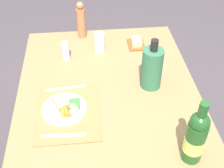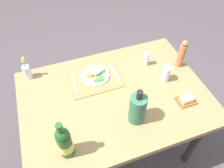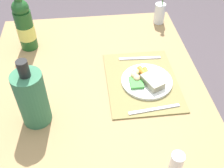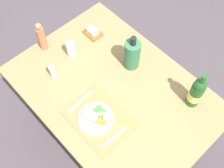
{
  "view_description": "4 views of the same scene",
  "coord_description": "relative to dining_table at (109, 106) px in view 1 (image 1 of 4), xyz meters",
  "views": [
    {
      "loc": [
        1.14,
        -0.1,
        1.83
      ],
      "look_at": [
        0.0,
        0.02,
        0.85
      ],
      "focal_mm": 48.6,
      "sensor_mm": 36.0,
      "label": 1
    },
    {
      "loc": [
        0.34,
        0.91,
        2.01
      ],
      "look_at": [
        -0.01,
        -0.09,
        0.79
      ],
      "focal_mm": 35.11,
      "sensor_mm": 36.0,
      "label": 2
    },
    {
      "loc": [
        -0.75,
        0.02,
        1.59
      ],
      "look_at": [
        0.06,
        -0.07,
        0.79
      ],
      "focal_mm": 43.47,
      "sensor_mm": 36.0,
      "label": 3
    },
    {
      "loc": [
        0.68,
        -0.64,
        2.41
      ],
      "look_at": [
        -0.03,
        0.02,
        0.79
      ],
      "focal_mm": 46.06,
      "sensor_mm": 36.0,
      "label": 4
    }
  ],
  "objects": [
    {
      "name": "salt_shaker",
      "position": [
        -0.35,
        -0.22,
        0.13
      ],
      "size": [
        0.04,
        0.04,
        0.12
      ],
      "primitive_type": "cylinder",
      "color": "white",
      "rests_on": "dining_table"
    },
    {
      "name": "cooler_bottle",
      "position": [
        -0.07,
        0.23,
        0.19
      ],
      "size": [
        0.11,
        0.11,
        0.28
      ],
      "color": "#326C4A",
      "rests_on": "dining_table"
    },
    {
      "name": "wine_bottle",
      "position": [
        0.41,
        0.31,
        0.2
      ],
      "size": [
        0.08,
        0.08,
        0.31
      ],
      "color": "#1E5120",
      "rests_on": "dining_table"
    },
    {
      "name": "pepper_mill",
      "position": [
        -0.6,
        -0.12,
        0.19
      ],
      "size": [
        0.06,
        0.06,
        0.25
      ],
      "color": "#B86D45",
      "rests_on": "dining_table"
    },
    {
      "name": "fork",
      "position": [
        -0.08,
        -0.22,
        0.08
      ],
      "size": [
        0.03,
        0.21,
        0.0
      ],
      "primitive_type": "cube",
      "rotation": [
        0.0,
        0.0,
        0.1
      ],
      "color": "silver",
      "rests_on": "placemat"
    },
    {
      "name": "water_tumbler",
      "position": [
        -0.41,
        -0.02,
        0.12
      ],
      "size": [
        0.06,
        0.06,
        0.13
      ],
      "color": "silver",
      "rests_on": "dining_table"
    },
    {
      "name": "placemat",
      "position": [
        0.09,
        -0.21,
        0.07
      ],
      "size": [
        0.4,
        0.31,
        0.01
      ],
      "primitive_type": "cube",
      "color": "olive",
      "rests_on": "dining_table"
    },
    {
      "name": "knife",
      "position": [
        0.24,
        -0.23,
        0.08
      ],
      "size": [
        0.02,
        0.2,
        0.0
      ],
      "primitive_type": "cube",
      "rotation": [
        0.0,
        0.0,
        -0.05
      ],
      "color": "silver",
      "rests_on": "placemat"
    },
    {
      "name": "dinner_plate",
      "position": [
        0.08,
        -0.22,
        0.09
      ],
      "size": [
        0.22,
        0.22,
        0.04
      ],
      "color": "white",
      "rests_on": "placemat"
    },
    {
      "name": "butter_dish",
      "position": [
        -0.46,
        0.22,
        0.09
      ],
      "size": [
        0.13,
        0.1,
        0.05
      ],
      "color": "brown",
      "rests_on": "dining_table"
    },
    {
      "name": "dining_table",
      "position": [
        0.0,
        0.0,
        0.0
      ],
      "size": [
        1.34,
        0.95,
        0.76
      ],
      "color": "#96764B",
      "rests_on": "ground_plane"
    }
  ]
}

